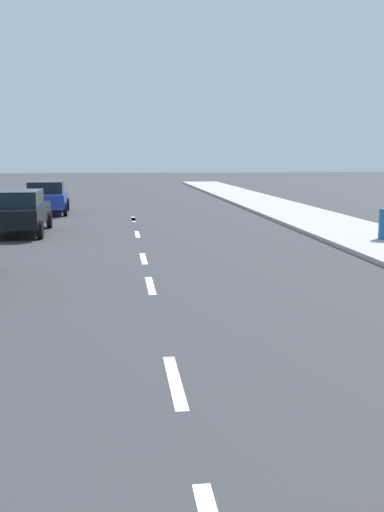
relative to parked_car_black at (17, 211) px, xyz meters
The scene contains 10 objects.
ground_plane 5.00m from the parked_car_black, 29.82° to the right, with size 160.00×160.00×0.00m, color #38383A.
sidewalk_strip 12.07m from the parked_car_black, ahead, with size 3.60×80.00×0.14m, color #B2ADA3.
lane_stripe_2 15.44m from the parked_car_black, 73.90° to the right, with size 0.16×1.80×0.01m, color white.
lane_stripe_3 10.22m from the parked_car_black, 65.17° to the right, with size 0.16×1.80×0.01m, color white.
lane_stripe_4 7.26m from the parked_car_black, 53.66° to the right, with size 0.16×1.80×0.01m, color white.
lane_stripe_5 4.41m from the parked_car_black, ahead, with size 0.16×1.80×0.01m, color white.
lane_stripe_6 6.07m from the parked_car_black, 44.69° to the left, with size 0.16×1.80×0.01m, color white.
lane_stripe_7 6.38m from the parked_car_black, 47.51° to the left, with size 0.16×1.80×0.01m, color white.
parked_car_black is the anchor object (origin of this frame).
parked_car_blue 7.62m from the parked_car_black, 88.66° to the left, with size 2.17×4.42×1.57m.
Camera 1 is at (-0.66, 0.64, 2.78)m, focal length 41.51 mm.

